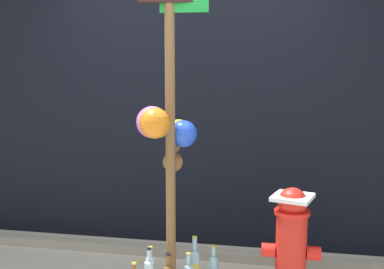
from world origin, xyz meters
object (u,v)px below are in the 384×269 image
object	(u,v)px
fire_hydrant	(291,240)
bottle_6	(195,265)
bottle_0	(213,269)
memorial_post	(166,106)

from	to	relation	value
fire_hydrant	bottle_6	size ratio (longest dim) A/B	2.13
fire_hydrant	bottle_6	world-z (taller)	fire_hydrant
fire_hydrant	bottle_0	size ratio (longest dim) A/B	2.65
fire_hydrant	memorial_post	bearing A→B (deg)	-175.96
bottle_6	fire_hydrant	bearing A→B (deg)	-5.08
memorial_post	bottle_0	size ratio (longest dim) A/B	7.94
bottle_0	bottle_6	xyz separation A→B (m)	(-0.14, -0.04, 0.04)
bottle_6	memorial_post	bearing A→B (deg)	-145.06
memorial_post	bottle_6	bearing A→B (deg)	34.94
memorial_post	fire_hydrant	distance (m)	1.36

